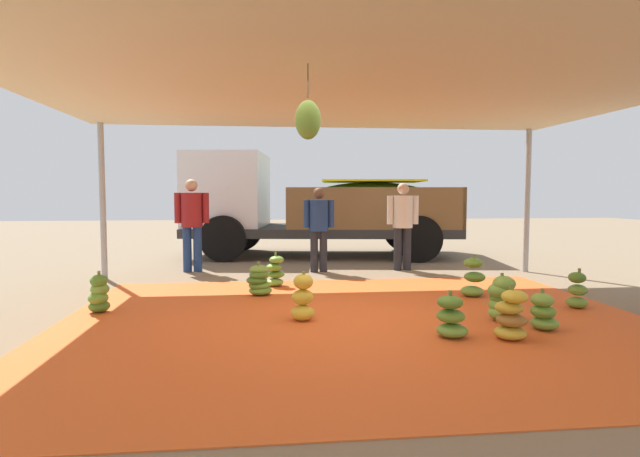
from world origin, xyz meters
TOP-DOWN VIEW (x-y plane):
  - ground_plane at (0.00, 3.00)m, footprint 40.00×40.00m
  - tarp_orange at (0.00, 0.00)m, footprint 6.78×5.48m
  - tent_canopy at (-0.00, -0.09)m, footprint 8.00×7.00m
  - banana_bunch_0 at (-0.90, 2.29)m, footprint 0.39×0.41m
  - banana_bunch_1 at (2.89, 0.35)m, footprint 0.36×0.36m
  - banana_bunch_2 at (-3.08, 0.73)m, footprint 0.29×0.30m
  - banana_bunch_3 at (1.87, 1.19)m, footprint 0.45×0.45m
  - banana_bunch_4 at (-1.15, 1.61)m, footprint 0.48×0.44m
  - banana_bunch_5 at (1.64, -0.15)m, footprint 0.40×0.44m
  - banana_bunch_6 at (-0.63, 0.11)m, footprint 0.39×0.39m
  - banana_bunch_7 at (1.39, -0.86)m, footprint 0.41×0.44m
  - banana_bunch_8 at (1.89, -0.59)m, footprint 0.38×0.37m
  - banana_bunch_9 at (0.82, -0.73)m, footprint 0.43×0.43m
  - cargo_truck_main at (0.00, 6.21)m, footprint 6.41×3.21m
  - worker_0 at (-0.06, 3.69)m, footprint 0.58×0.35m
  - worker_1 at (-2.42, 3.97)m, footprint 0.63×0.39m
  - worker_2 at (1.55, 3.74)m, footprint 0.61×0.37m

SIDE VIEW (x-z plane):
  - ground_plane at x=0.00m, z-range 0.00..0.00m
  - tarp_orange at x=0.00m, z-range 0.00..0.01m
  - banana_bunch_8 at x=1.89m, z-range -0.03..0.41m
  - banana_bunch_9 at x=0.82m, z-range -0.03..0.44m
  - banana_bunch_4 at x=-1.15m, z-range -0.03..0.45m
  - banana_bunch_1 at x=2.89m, z-range -0.03..0.47m
  - banana_bunch_2 at x=-3.08m, z-range -0.03..0.49m
  - banana_bunch_0 at x=-0.90m, z-range -0.04..0.50m
  - banana_bunch_7 at x=1.39m, z-range -0.04..0.51m
  - banana_bunch_5 at x=1.64m, z-range -0.02..0.52m
  - banana_bunch_6 at x=-0.63m, z-range -0.03..0.53m
  - banana_bunch_3 at x=1.87m, z-range -0.04..0.55m
  - worker_0 at x=-0.06m, z-range 0.13..1.71m
  - worker_2 at x=1.55m, z-range 0.14..1.81m
  - worker_1 at x=-2.42m, z-range 0.14..1.88m
  - cargo_truck_main at x=0.00m, z-range 0.00..2.40m
  - tent_canopy at x=0.00m, z-range 1.28..3.99m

